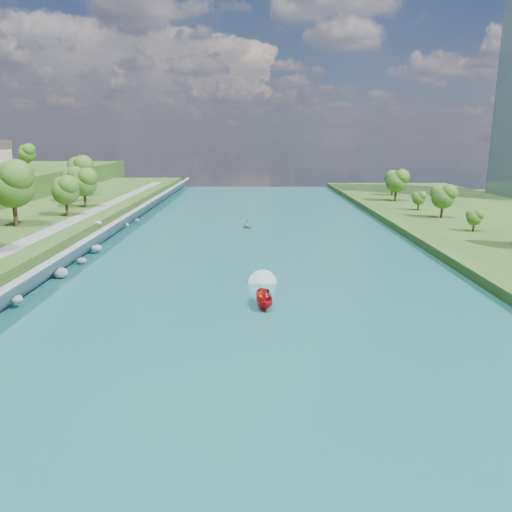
{
  "coord_description": "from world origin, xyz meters",
  "views": [
    {
      "loc": [
        -0.2,
        -48.69,
        17.78
      ],
      "look_at": [
        0.07,
        16.1,
        2.5
      ],
      "focal_mm": 35.0,
      "sensor_mm": 36.0,
      "label": 1
    }
  ],
  "objects": [
    {
      "name": "ground",
      "position": [
        0.0,
        0.0,
        0.0
      ],
      "size": [
        260.0,
        260.0,
        0.0
      ],
      "primitive_type": "plane",
      "color": "#2D5119",
      "rests_on": "ground"
    },
    {
      "name": "riprap_bank",
      "position": [
        -25.85,
        18.71,
        1.8
      ],
      "size": [
        4.1,
        236.0,
        4.05
      ],
      "color": "slate",
      "rests_on": "ground"
    },
    {
      "name": "river_water",
      "position": [
        0.0,
        20.0,
        0.05
      ],
      "size": [
        55.0,
        240.0,
        0.1
      ],
      "primitive_type": "cube",
      "color": "#185B5D",
      "rests_on": "ground"
    },
    {
      "name": "raft",
      "position": [
        -1.57,
        51.58,
        0.47
      ],
      "size": [
        3.05,
        3.62,
        1.63
      ],
      "rotation": [
        0.0,
        0.0,
        0.31
      ],
      "color": "gray",
      "rests_on": "river_water"
    },
    {
      "name": "motorboat",
      "position": [
        0.87,
        3.56,
        0.87
      ],
      "size": [
        3.6,
        19.13,
        2.12
      ],
      "rotation": [
        0.0,
        0.0,
        3.22
      ],
      "color": "red",
      "rests_on": "river_water"
    },
    {
      "name": "riverside_path",
      "position": [
        -32.5,
        20.0,
        3.55
      ],
      "size": [
        3.0,
        200.0,
        0.1
      ],
      "primitive_type": "cube",
      "color": "gray",
      "rests_on": "berm_west"
    },
    {
      "name": "trees_east",
      "position": [
        37.54,
        24.34,
        6.14
      ],
      "size": [
        17.46,
        144.41,
        11.42
      ],
      "color": "#2E5316",
      "rests_on": "berm_east"
    }
  ]
}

